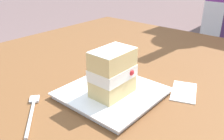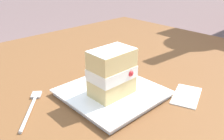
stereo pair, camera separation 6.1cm
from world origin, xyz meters
name	(u,v)px [view 2 (the right image)]	position (x,y,z in m)	size (l,w,h in m)	color
patio_table	(100,91)	(0.00, 0.00, 0.62)	(1.31, 1.03, 0.70)	brown
dessert_plate	(112,93)	(0.10, 0.16, 0.71)	(0.24, 0.24, 0.02)	white
cake_slice	(112,73)	(0.11, 0.17, 0.78)	(0.11, 0.09, 0.12)	#E0C17A
dessert_fork	(31,107)	(0.28, 0.07, 0.71)	(0.12, 0.14, 0.01)	silver
paper_napkin	(186,96)	(-0.05, 0.30, 0.71)	(0.13, 0.10, 0.00)	white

